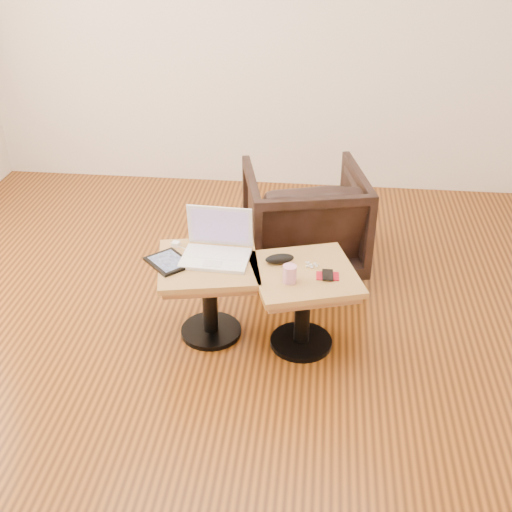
# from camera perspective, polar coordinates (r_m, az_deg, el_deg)

# --- Properties ---
(room_shell) EXTENTS (4.52, 4.52, 2.71)m
(room_shell) POSITION_cam_1_polar(r_m,az_deg,el_deg) (3.09, -4.38, 12.76)
(room_shell) COLOR #46250E
(room_shell) RESTS_ON ground
(side_table_left) EXTENTS (0.63, 0.63, 0.49)m
(side_table_left) POSITION_cam_1_polar(r_m,az_deg,el_deg) (3.57, -4.21, -2.14)
(side_table_left) COLOR black
(side_table_left) RESTS_ON ground
(side_table_right) EXTENTS (0.67, 0.67, 0.49)m
(side_table_right) POSITION_cam_1_polar(r_m,az_deg,el_deg) (3.48, 4.23, -3.05)
(side_table_right) COLOR black
(side_table_right) RESTS_ON ground
(laptop) EXTENTS (0.38, 0.30, 0.26)m
(laptop) POSITION_cam_1_polar(r_m,az_deg,el_deg) (3.53, -3.50, 0.73)
(laptop) COLOR white
(laptop) RESTS_ON side_table_left
(tablet) EXTENTS (0.30, 0.30, 0.02)m
(tablet) POSITION_cam_1_polar(r_m,az_deg,el_deg) (3.51, -7.79, -0.52)
(tablet) COLOR black
(tablet) RESTS_ON side_table_left
(charging_adapter) EXTENTS (0.05, 0.05, 0.02)m
(charging_adapter) POSITION_cam_1_polar(r_m,az_deg,el_deg) (3.67, -7.16, 1.07)
(charging_adapter) COLOR white
(charging_adapter) RESTS_ON side_table_left
(glasses_case) EXTENTS (0.17, 0.12, 0.05)m
(glasses_case) POSITION_cam_1_polar(r_m,az_deg,el_deg) (3.47, 2.11, -0.24)
(glasses_case) COLOR black
(glasses_case) RESTS_ON side_table_right
(striped_cup) EXTENTS (0.08, 0.08, 0.09)m
(striped_cup) POSITION_cam_1_polar(r_m,az_deg,el_deg) (3.30, 3.00, -1.59)
(striped_cup) COLOR #C2326F
(striped_cup) RESTS_ON side_table_right
(earbuds_tangle) EXTENTS (0.07, 0.06, 0.01)m
(earbuds_tangle) POSITION_cam_1_polar(r_m,az_deg,el_deg) (3.46, 4.97, -0.81)
(earbuds_tangle) COLOR white
(earbuds_tangle) RESTS_ON side_table_right
(phone_on_sleeve) EXTENTS (0.12, 0.11, 0.01)m
(phone_on_sleeve) POSITION_cam_1_polar(r_m,az_deg,el_deg) (3.38, 6.39, -1.73)
(phone_on_sleeve) COLOR maroon
(phone_on_sleeve) RESTS_ON side_table_right
(armchair) EXTENTS (0.90, 0.91, 0.70)m
(armchair) POSITION_cam_1_polar(r_m,az_deg,el_deg) (4.25, 4.27, 3.27)
(armchair) COLOR black
(armchair) RESTS_ON ground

